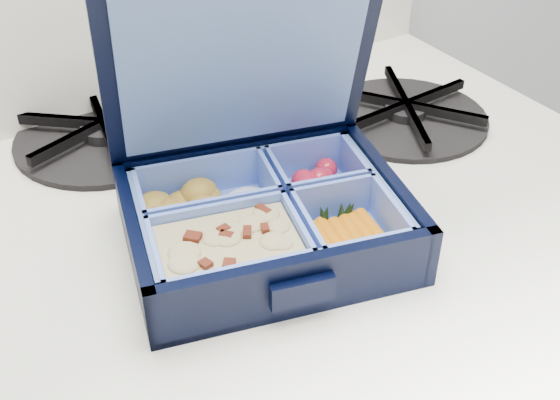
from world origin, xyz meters
TOP-DOWN VIEW (x-y plane):
  - bento_box at (-0.41, 1.63)m, footprint 0.26×0.22m
  - burner_grate at (-0.18, 1.74)m, footprint 0.19×0.19m
  - burner_grate_rear at (-0.47, 1.86)m, footprint 0.24×0.24m
  - fork at (-0.33, 1.74)m, footprint 0.09×0.16m

SIDE VIEW (x-z plane):
  - fork at x=-0.33m, z-range 0.94..0.94m
  - burner_grate_rear at x=-0.47m, z-range 0.94..0.96m
  - burner_grate at x=-0.18m, z-range 0.94..0.96m
  - bento_box at x=-0.41m, z-range 0.94..0.99m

